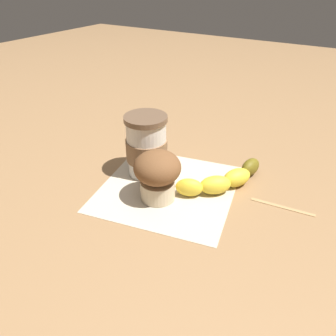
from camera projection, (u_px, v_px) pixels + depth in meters
name	position (u px, v px, depth m)	size (l,w,h in m)	color
ground_plane	(168.00, 188.00, 0.62)	(3.00, 3.00, 0.00)	#936D47
paper_napkin	(168.00, 188.00, 0.62)	(0.24, 0.24, 0.00)	beige
coffee_cup	(147.00, 146.00, 0.64)	(0.08, 0.08, 0.12)	silver
muffin	(157.00, 173.00, 0.57)	(0.08, 0.08, 0.09)	beige
banana	(224.00, 179.00, 0.62)	(0.12, 0.18, 0.03)	yellow
wooden_stirrer	(282.00, 207.00, 0.57)	(0.11, 0.01, 0.00)	tan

